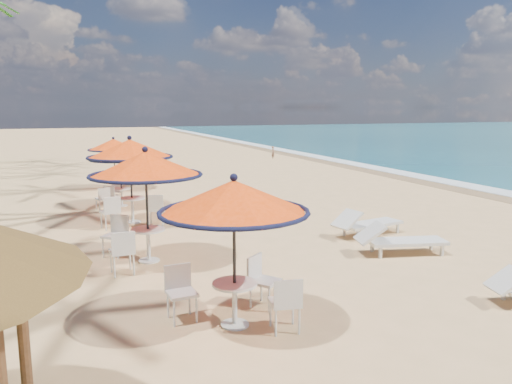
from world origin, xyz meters
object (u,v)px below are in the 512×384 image
at_px(station_1, 142,175).
at_px(station_4, 115,149).
at_px(station_0, 236,215).
at_px(lounger_mid, 398,239).
at_px(lounger_far, 366,223).
at_px(station_2, 130,157).
at_px(station_3, 118,161).

xyz_separation_m(station_1, station_4, (0.44, 10.50, -0.28)).
bearing_deg(station_0, station_4, 91.54).
xyz_separation_m(lounger_mid, lounger_far, (0.27, 1.74, -0.01)).
bearing_deg(station_1, station_0, -77.72).
xyz_separation_m(station_0, station_1, (-0.82, 3.77, 0.19)).
bearing_deg(station_4, station_0, -88.46).
relative_size(lounger_mid, lounger_far, 1.03).
bearing_deg(station_2, station_1, -93.52).
bearing_deg(station_0, lounger_far, 38.55).
xyz_separation_m(station_3, lounger_mid, (5.37, -8.19, -1.21)).
xyz_separation_m(station_2, station_3, (-0.07, 2.75, -0.40)).
bearing_deg(station_2, station_0, -85.67).
bearing_deg(station_4, lounger_mid, -67.04).
bearing_deg(lounger_far, station_2, 136.34).
relative_size(station_2, station_4, 1.18).
height_order(station_0, station_4, station_0).
xyz_separation_m(station_0, station_2, (-0.58, 7.68, 0.20)).
distance_m(station_4, lounger_mid, 13.14).
bearing_deg(station_0, station_2, 94.33).
bearing_deg(station_0, station_3, 93.56).
distance_m(station_3, lounger_mid, 9.86).
bearing_deg(station_2, station_3, 91.42).
relative_size(station_0, station_4, 1.10).
bearing_deg(lounger_far, lounger_mid, -109.00).
bearing_deg(station_0, lounger_mid, 25.37).
distance_m(lounger_mid, lounger_far, 1.76).
xyz_separation_m(station_1, station_3, (0.17, 6.65, -0.38)).
distance_m(station_4, lounger_far, 11.69).
relative_size(station_1, lounger_mid, 1.16).
relative_size(station_1, station_2, 0.99).
bearing_deg(lounger_mid, station_1, 178.55).
distance_m(station_2, lounger_far, 6.88).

